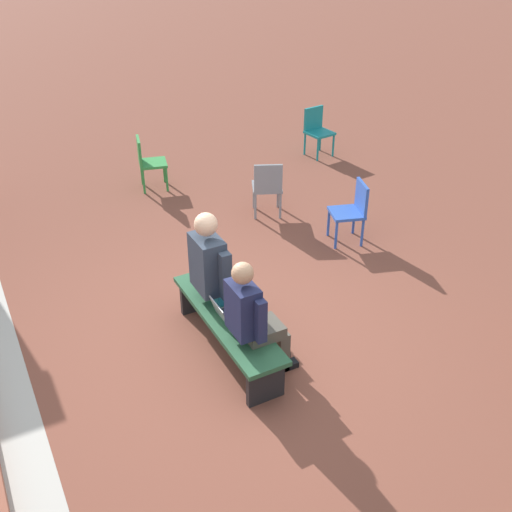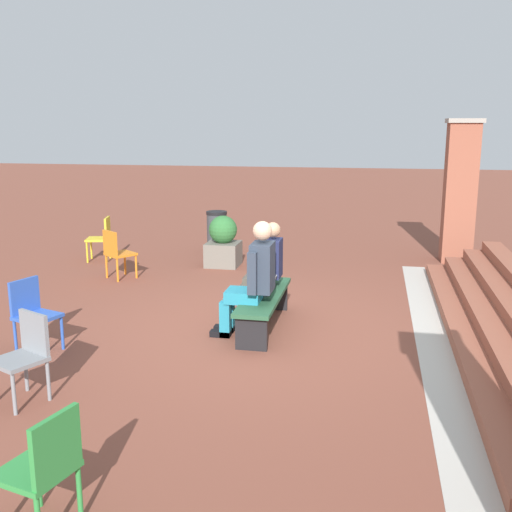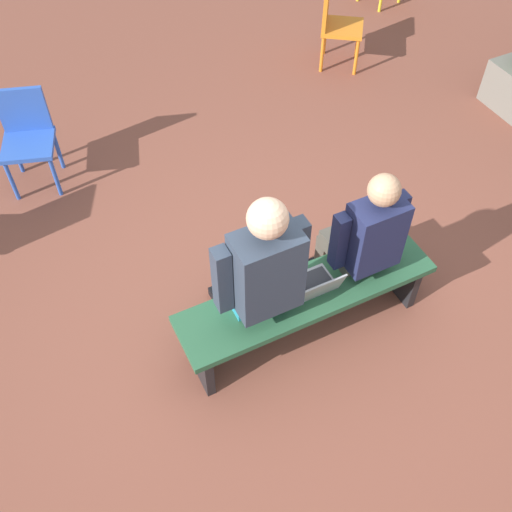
# 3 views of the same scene
# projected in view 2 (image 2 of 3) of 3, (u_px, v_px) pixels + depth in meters

# --- Properties ---
(ground_plane) EXTENTS (60.00, 60.00, 0.00)m
(ground_plane) POSITION_uv_depth(u_px,v_px,m) (258.00, 331.00, 7.62)
(ground_plane) COLOR brown
(concrete_strip) EXTENTS (7.73, 0.40, 0.01)m
(concrete_strip) POSITION_uv_depth(u_px,v_px,m) (432.00, 338.00, 7.34)
(concrete_strip) COLOR #B7B2A8
(concrete_strip) RESTS_ON ground
(brick_pillar_left_of_steps) EXTENTS (0.64, 0.64, 2.68)m
(brick_pillar_left_of_steps) POSITION_uv_depth(u_px,v_px,m) (460.00, 191.00, 11.24)
(brick_pillar_left_of_steps) COLOR #93513D
(brick_pillar_left_of_steps) RESTS_ON ground
(bench) EXTENTS (1.80, 0.44, 0.45)m
(bench) POSITION_uv_depth(u_px,v_px,m) (264.00, 301.00, 7.66)
(bench) COLOR #285638
(bench) RESTS_ON ground
(person_student) EXTENTS (0.52, 0.66, 1.31)m
(person_student) POSITION_uv_depth(u_px,v_px,m) (265.00, 267.00, 8.02)
(person_student) COLOR #4C473D
(person_student) RESTS_ON ground
(person_adult) EXTENTS (0.60, 0.76, 1.45)m
(person_adult) POSITION_uv_depth(u_px,v_px,m) (253.00, 277.00, 7.27)
(person_adult) COLOR teal
(person_adult) RESTS_ON ground
(laptop) EXTENTS (0.32, 0.29, 0.21)m
(laptop) POSITION_uv_depth(u_px,v_px,m) (265.00, 290.00, 7.66)
(laptop) COLOR #9EA0A5
(laptop) RESTS_ON bench
(plastic_chair_foreground) EXTENTS (0.53, 0.53, 0.84)m
(plastic_chair_foreground) POSITION_uv_depth(u_px,v_px,m) (32.00, 311.00, 6.86)
(plastic_chair_foreground) COLOR #2D56B7
(plastic_chair_foreground) RESTS_ON ground
(plastic_chair_by_pillar) EXTENTS (0.56, 0.56, 0.84)m
(plastic_chair_by_pillar) POSITION_uv_depth(u_px,v_px,m) (25.00, 352.00, 5.62)
(plastic_chair_by_pillar) COLOR gray
(plastic_chair_by_pillar) RESTS_ON ground
(plastic_chair_mid_courtyard) EXTENTS (0.59, 0.59, 0.84)m
(plastic_chair_mid_courtyard) POSITION_uv_depth(u_px,v_px,m) (116.00, 251.00, 10.09)
(plastic_chair_mid_courtyard) COLOR orange
(plastic_chair_mid_courtyard) RESTS_ON ground
(plastic_chair_near_bench_right) EXTENTS (0.51, 0.51, 0.84)m
(plastic_chair_near_bench_right) POSITION_uv_depth(u_px,v_px,m) (102.00, 236.00, 11.47)
(plastic_chair_near_bench_right) COLOR gold
(plastic_chair_near_bench_right) RESTS_ON ground
(plastic_chair_far_right) EXTENTS (0.51, 0.51, 0.84)m
(plastic_chair_far_right) POSITION_uv_depth(u_px,v_px,m) (44.00, 465.00, 3.75)
(plastic_chair_far_right) COLOR #2D893D
(plastic_chair_far_right) RESTS_ON ground
(planter) EXTENTS (0.60, 0.60, 0.94)m
(planter) POSITION_uv_depth(u_px,v_px,m) (223.00, 243.00, 11.05)
(planter) COLOR #6B665B
(planter) RESTS_ON ground
(litter_bin) EXTENTS (0.42, 0.42, 0.86)m
(litter_bin) POSITION_uv_depth(u_px,v_px,m) (217.00, 232.00, 12.14)
(litter_bin) COLOR #383D42
(litter_bin) RESTS_ON ground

